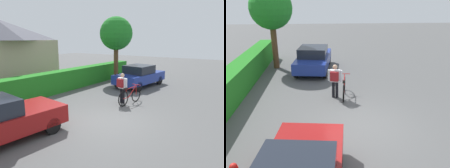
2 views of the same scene
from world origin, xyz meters
The scene contains 6 objects.
ground_plane centered at (0.00, 0.00, 0.00)m, with size 60.00×60.00×0.00m, color #515151.
hedge_row centered at (0.00, 5.30, 0.64)m, with size 20.00×0.90×1.28m, color #21761E.
parked_car_far centered at (6.59, 1.85, 0.74)m, with size 4.16×2.25×1.46m.
bicycle centered at (2.63, 0.37, 0.41)m, with size 1.82×0.50×0.92m.
person_rider centered at (2.53, 0.79, 0.92)m, with size 0.42×0.62×1.54m.
tree_kerbside centered at (7.27, 4.22, 3.56)m, with size 2.47×2.47×4.84m.
Camera 1 is at (-6.38, -4.61, 3.23)m, focal length 33.97 mm.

